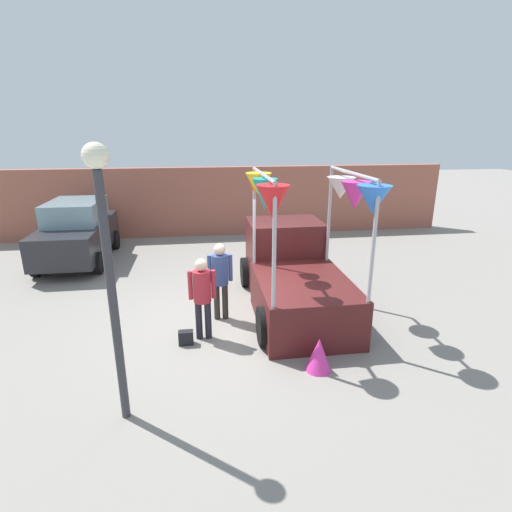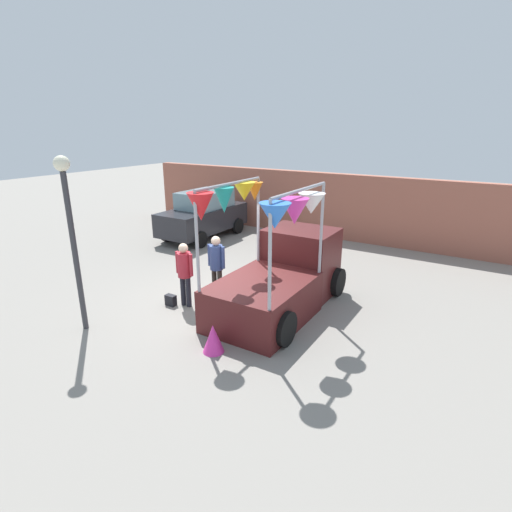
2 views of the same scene
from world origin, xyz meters
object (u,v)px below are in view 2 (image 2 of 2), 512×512
Objects in this scene: handbag at (171,300)px; folded_kite_bundle_magenta at (213,339)px; person_customer at (184,269)px; person_vendor at (216,261)px; parked_car at (204,214)px; vendor_truck at (283,271)px; street_lamp at (70,220)px.

folded_kite_bundle_magenta reaches higher than handbag.
person_vendor reaches higher than person_customer.
person_vendor is at bearing 64.10° from person_customer.
person_customer is at bearing -115.90° from person_vendor.
vendor_truck is at bearing -35.35° from parked_car.
vendor_truck reaches higher than handbag.
vendor_truck is 2.45× the size of person_vendor.
person_customer is at bearing -55.30° from parked_car.
person_customer is 0.43× the size of street_lamp.
person_vendor is 2.85× the size of folded_kite_bundle_magenta.
street_lamp reaches higher than handbag.
person_customer is 2.77× the size of folded_kite_bundle_magenta.
person_vendor is at bearing 125.15° from folded_kite_bundle_magenta.
vendor_truck is 4.97m from street_lamp.
parked_car is at bearing 124.70° from person_customer.
parked_car is 6.23m from person_vendor.
folded_kite_bundle_magenta is at bearing -35.70° from person_customer.
parked_car reaches higher than folded_kite_bundle_magenta.
folded_kite_bundle_magenta is (3.10, 0.73, -2.22)m from street_lamp.
person_vendor is 0.44× the size of street_lamp.
folded_kite_bundle_magenta is (2.28, -1.19, 0.16)m from handbag.
person_vendor reaches higher than handbag.
person_vendor is at bearing 53.59° from handbag.
parked_car is at bearing 109.00° from street_lamp.
vendor_truck is at bearing 86.64° from folded_kite_bundle_magenta.
street_lamp is (-1.16, -2.13, 1.52)m from person_customer.
folded_kite_bundle_magenta is at bearing -50.15° from parked_car.
person_customer is 2.48m from folded_kite_bundle_magenta.
street_lamp is (-3.25, -3.41, 1.58)m from vendor_truck.
street_lamp is at bearing -133.67° from vendor_truck.
vendor_truck is 1.05× the size of parked_car.
street_lamp reaches higher than person_vendor.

